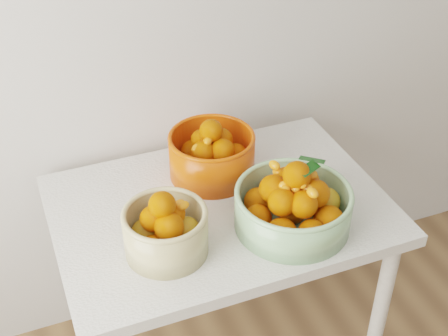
{
  "coord_description": "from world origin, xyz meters",
  "views": [
    {
      "loc": [
        -0.82,
        0.23,
        1.95
      ],
      "look_at": [
        -0.3,
        1.55,
        0.92
      ],
      "focal_mm": 50.0,
      "sensor_mm": 36.0,
      "label": 1
    }
  ],
  "objects": [
    {
      "name": "table",
      "position": [
        -0.29,
        1.6,
        0.65
      ],
      "size": [
        1.0,
        0.7,
        0.75
      ],
      "color": "silver",
      "rests_on": "ground"
    },
    {
      "name": "bowl_cream",
      "position": [
        -0.5,
        1.47,
        0.83
      ],
      "size": [
        0.3,
        0.3,
        0.2
      ],
      "rotation": [
        0.0,
        0.0,
        -0.39
      ],
      "color": "tan",
      "rests_on": "table"
    },
    {
      "name": "bowl_green",
      "position": [
        -0.13,
        1.44,
        0.82
      ],
      "size": [
        0.4,
        0.4,
        0.22
      ],
      "rotation": [
        0.0,
        0.0,
        -0.19
      ],
      "color": "#8FBB87",
      "rests_on": "table"
    },
    {
      "name": "bowl_orange",
      "position": [
        -0.26,
        1.76,
        0.83
      ],
      "size": [
        0.29,
        0.29,
        0.2
      ],
      "rotation": [
        0.0,
        0.0,
        0.04
      ],
      "color": "#DF3C09",
      "rests_on": "table"
    }
  ]
}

